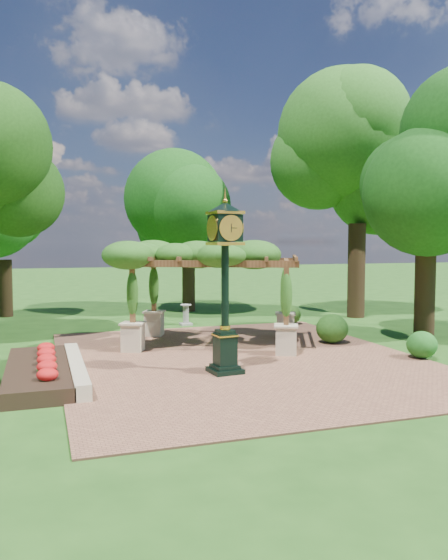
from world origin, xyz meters
name	(u,v)px	position (x,y,z in m)	size (l,w,h in m)	color
ground	(254,367)	(0.00, 0.00, 0.00)	(120.00, 120.00, 0.00)	#1E4714
brick_plaza	(241,359)	(0.00, 1.00, 0.02)	(10.00, 12.00, 0.04)	brown
border_wall	(76,369)	(-4.60, 0.50, 0.20)	(0.35, 5.00, 0.40)	#C6B793
flower_bed	(38,372)	(-5.50, 0.50, 0.18)	(1.50, 5.00, 0.36)	red
pedestal_clock	(225,271)	(-0.97, -0.45, 2.65)	(0.96, 0.96, 4.43)	black
pergola	(214,260)	(-0.05, 3.37, 2.80)	(6.31, 5.31, 3.40)	beige
sundial	(186,316)	(0.17, 7.86, 0.37)	(0.47, 0.47, 0.85)	#9B9A92
shrub_front	(422,345)	(4.96, -0.61, 0.43)	(0.87, 0.87, 0.78)	#1B5618
shrub_mid	(332,329)	(3.72, 2.31, 0.52)	(1.06, 1.06, 0.95)	#204B15
shrub_back	(290,314)	(4.21, 6.53, 0.43)	(0.87, 0.87, 0.78)	#2B5618
tree_west_far	(4,215)	(-6.90, 12.94, 4.56)	(3.63, 3.63, 6.66)	black
tree_north	(188,216)	(1.45, 12.21, 4.63)	(4.38, 4.38, 6.73)	#352615
tree_east_far	(358,150)	(8.03, 7.73, 7.45)	(5.68, 5.68, 10.82)	#322113
tree_east_near	(428,173)	(7.30, 2.21, 5.74)	(4.08, 4.08, 8.39)	#372516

